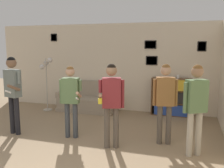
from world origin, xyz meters
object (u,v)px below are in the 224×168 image
object	(u,v)px
bookshelf	(171,97)
couch	(88,101)
person_spectator_far_right	(196,101)
floor_lamp	(46,72)
person_player_foreground_left	(13,87)
person_spectator_near_bookshelf	(165,96)
drinking_cup	(178,77)
person_watcher_holding_cup	(111,97)
person_player_foreground_center	(71,95)

from	to	relation	value
bookshelf	couch	bearing A→B (deg)	-175.63
couch	bookshelf	size ratio (longest dim) A/B	1.59
person_spectator_far_right	couch	bearing A→B (deg)	142.19
person_spectator_far_right	floor_lamp	bearing A→B (deg)	154.52
couch	person_player_foreground_left	bearing A→B (deg)	-107.20
person_spectator_near_bookshelf	bookshelf	bearing A→B (deg)	90.69
couch	drinking_cup	size ratio (longest dim) A/B	18.13
bookshelf	person_watcher_holding_cup	distance (m)	2.95
couch	person_player_foreground_center	world-z (taller)	person_player_foreground_center
floor_lamp	person_spectator_near_bookshelf	world-z (taller)	same
bookshelf	person_player_foreground_center	bearing A→B (deg)	-128.39
couch	floor_lamp	size ratio (longest dim) A/B	1.08
person_player_foreground_center	person_spectator_far_right	bearing A→B (deg)	-3.63
couch	person_spectator_far_right	distance (m)	4.06
bookshelf	drinking_cup	xyz separation A→B (m)	(0.17, 0.00, 0.60)
person_watcher_holding_cup	couch	bearing A→B (deg)	121.95
person_player_foreground_left	floor_lamp	bearing A→B (deg)	102.06
floor_lamp	person_watcher_holding_cup	distance (m)	3.57
person_player_foreground_center	person_spectator_near_bookshelf	xyz separation A→B (m)	(1.99, 0.24, 0.05)
person_spectator_far_right	drinking_cup	distance (m)	2.68
person_player_foreground_left	person_spectator_far_right	bearing A→B (deg)	0.36
floor_lamp	person_spectator_near_bookshelf	distance (m)	4.15
person_player_foreground_left	person_watcher_holding_cup	xyz separation A→B (m)	(2.36, -0.09, -0.07)
couch	person_watcher_holding_cup	distance (m)	3.11
person_player_foreground_center	person_spectator_near_bookshelf	size ratio (longest dim) A/B	0.96
couch	person_watcher_holding_cup	xyz separation A→B (m)	(1.60, -2.56, 0.74)
bookshelf	person_player_foreground_left	size ratio (longest dim) A/B	0.64
person_spectator_near_bookshelf	drinking_cup	xyz separation A→B (m)	(0.14, 2.24, 0.13)
floor_lamp	person_watcher_holding_cup	size ratio (longest dim) A/B	0.99
person_player_foreground_left	person_spectator_far_right	xyz separation A→B (m)	(3.92, 0.02, -0.06)
person_watcher_holding_cup	drinking_cup	distance (m)	2.98
couch	person_spectator_far_right	world-z (taller)	person_spectator_far_right
floor_lamp	person_player_foreground_left	bearing A→B (deg)	-77.94
person_player_foreground_left	person_spectator_near_bookshelf	xyz separation A→B (m)	(3.34, 0.43, -0.09)
person_player_foreground_center	bookshelf	bearing A→B (deg)	51.61
person_player_foreground_left	person_spectator_near_bookshelf	world-z (taller)	person_player_foreground_left
drinking_cup	person_spectator_far_right	bearing A→B (deg)	-80.55
person_player_foreground_center	drinking_cup	bearing A→B (deg)	49.26
person_player_foreground_left	person_watcher_holding_cup	size ratio (longest dim) A/B	1.06
person_player_foreground_center	person_spectator_far_right	world-z (taller)	person_spectator_far_right
couch	person_player_foreground_center	bearing A→B (deg)	-75.76
person_spectator_near_bookshelf	drinking_cup	world-z (taller)	person_spectator_near_bookshelf
bookshelf	person_player_foreground_left	distance (m)	4.29
person_spectator_near_bookshelf	drinking_cup	distance (m)	2.25
person_spectator_near_bookshelf	person_player_foreground_center	bearing A→B (deg)	-173.05
floor_lamp	person_player_foreground_center	size ratio (longest dim) A/B	1.05
person_spectator_far_right	person_spectator_near_bookshelf	bearing A→B (deg)	145.19
person_player_foreground_left	drinking_cup	distance (m)	4.39
person_player_foreground_left	person_spectator_far_right	distance (m)	3.92
person_player_foreground_left	person_spectator_near_bookshelf	distance (m)	3.37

